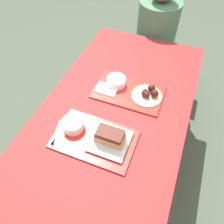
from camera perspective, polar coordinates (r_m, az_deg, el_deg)
ground_plane at (r=1.97m, az=0.05°, el=-13.75°), size 12.00×12.00×0.00m
picnic_table at (r=1.41m, az=0.07°, el=-2.36°), size 0.90×1.78×0.74m
picnic_bench_far at (r=2.39m, az=10.11°, el=13.50°), size 0.85×0.28×0.42m
tray_near at (r=1.23m, az=-4.56°, el=-7.02°), size 0.45×0.29×0.01m
tray_far at (r=1.46m, az=4.40°, el=5.36°), size 0.45×0.29×0.01m
bowl_coleslaw_near at (r=1.26m, az=-10.23°, el=-3.12°), size 0.13×0.13×0.05m
brisket_sandwich_plate at (r=1.18m, az=-0.52°, el=-6.88°), size 0.21×0.21×0.10m
plastic_fork_near at (r=1.27m, az=-13.45°, el=-5.48°), size 0.02×0.17×0.00m
plastic_knife_near at (r=1.26m, az=-12.59°, el=-5.81°), size 0.04×0.17×0.00m
plastic_spoon_near at (r=1.28m, az=-14.29°, el=-5.16°), size 0.05×0.17×0.00m
bowl_coleslaw_far at (r=1.48m, az=1.10°, el=8.10°), size 0.13×0.13×0.05m
wings_plate_far at (r=1.43m, az=9.48°, el=4.78°), size 0.20×0.20×0.06m
napkin_far at (r=1.46m, az=-1.52°, el=6.03°), size 0.15×0.10×0.01m
person_seated_across at (r=2.19m, az=11.72°, el=21.15°), size 0.37×0.37×0.74m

